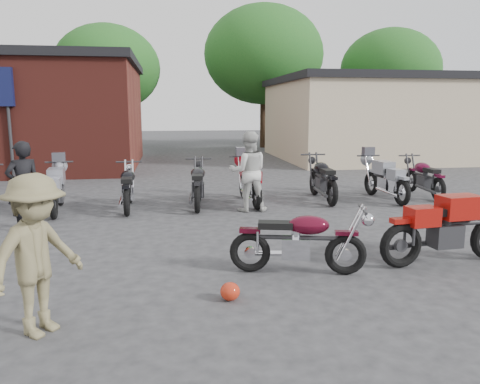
{
  "coord_description": "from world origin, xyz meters",
  "views": [
    {
      "loc": [
        -1.74,
        -6.04,
        2.32
      ],
      "look_at": [
        -0.52,
        1.85,
        0.9
      ],
      "focal_mm": 35.0,
      "sensor_mm": 36.0,
      "label": 1
    }
  ],
  "objects": [
    {
      "name": "ground",
      "position": [
        0.0,
        0.0,
        0.0
      ],
      "size": [
        90.0,
        90.0,
        0.0
      ],
      "primitive_type": "plane",
      "color": "#2C2C2E"
    },
    {
      "name": "stucco_building",
      "position": [
        8.5,
        15.0,
        1.75
      ],
      "size": [
        10.0,
        8.0,
        3.5
      ],
      "primitive_type": "cube",
      "color": "tan",
      "rests_on": "ground"
    },
    {
      "name": "tree_1",
      "position": [
        -5.0,
        22.0,
        3.7
      ],
      "size": [
        5.92,
        5.92,
        7.4
      ],
      "primitive_type": null,
      "color": "#134818",
      "rests_on": "ground"
    },
    {
      "name": "tree_2",
      "position": [
        4.0,
        22.0,
        4.4
      ],
      "size": [
        7.04,
        7.04,
        8.8
      ],
      "primitive_type": null,
      "color": "#134818",
      "rests_on": "ground"
    },
    {
      "name": "tree_3",
      "position": [
        12.0,
        22.0,
        3.8
      ],
      "size": [
        6.08,
        6.08,
        7.6
      ],
      "primitive_type": null,
      "color": "#134818",
      "rests_on": "ground"
    },
    {
      "name": "vintage_motorcycle",
      "position": [
        0.08,
        0.14,
        0.54
      ],
      "size": [
        1.96,
        1.04,
        1.08
      ],
      "primitive_type": null,
      "rotation": [
        0.0,
        0.0,
        -0.24
      ],
      "color": "#4A0919",
      "rests_on": "ground"
    },
    {
      "name": "sportbike",
      "position": [
        2.43,
        0.23,
        0.63
      ],
      "size": [
        2.23,
        0.94,
        1.26
      ],
      "primitive_type": null,
      "rotation": [
        0.0,
        0.0,
        0.11
      ],
      "color": "#AD140E",
      "rests_on": "ground"
    },
    {
      "name": "helmet",
      "position": [
        -1.03,
        -0.65,
        0.11
      ],
      "size": [
        0.26,
        0.26,
        0.23
      ],
      "primitive_type": "ellipsoid",
      "rotation": [
        0.0,
        0.0,
        0.05
      ],
      "color": "#B22913",
      "rests_on": "ground"
    },
    {
      "name": "person_dark",
      "position": [
        -4.48,
        3.28,
        0.86
      ],
      "size": [
        0.75,
        0.68,
        1.73
      ],
      "primitive_type": "imported",
      "rotation": [
        0.0,
        0.0,
        3.69
      ],
      "color": "black",
      "rests_on": "ground"
    },
    {
      "name": "person_light",
      "position": [
        0.06,
        4.37,
        0.91
      ],
      "size": [
        0.91,
        0.73,
        1.83
      ],
      "primitive_type": "imported",
      "rotation": [
        0.0,
        0.0,
        3.1
      ],
      "color": "silver",
      "rests_on": "ground"
    },
    {
      "name": "person_tan",
      "position": [
        -3.1,
        -1.19,
        0.85
      ],
      "size": [
        1.15,
        1.25,
        1.69
      ],
      "primitive_type": "imported",
      "rotation": [
        0.0,
        0.0,
        0.95
      ],
      "color": "olive",
      "rests_on": "ground"
    },
    {
      "name": "row_bike_1",
      "position": [
        -4.27,
        4.94,
        0.59
      ],
      "size": [
        0.91,
        2.1,
        1.18
      ],
      "primitive_type": null,
      "rotation": [
        0.0,
        0.0,
        1.69
      ],
      "color": "#9799A5",
      "rests_on": "ground"
    },
    {
      "name": "row_bike_2",
      "position": [
        -2.68,
        4.98,
        0.57
      ],
      "size": [
        0.72,
        2.0,
        1.15
      ],
      "primitive_type": null,
      "rotation": [
        0.0,
        0.0,
        1.6
      ],
      "color": "black",
      "rests_on": "ground"
    },
    {
      "name": "row_bike_3",
      "position": [
        -1.05,
        5.06,
        0.6
      ],
      "size": [
        0.85,
        2.11,
        1.19
      ],
      "primitive_type": null,
      "rotation": [
        0.0,
        0.0,
        1.48
      ],
      "color": "black",
      "rests_on": "ground"
    },
    {
      "name": "row_bike_4",
      "position": [
        0.24,
        5.24,
        0.61
      ],
      "size": [
        0.79,
        2.13,
        1.22
      ],
      "primitive_type": null,
      "rotation": [
        0.0,
        0.0,
        1.62
      ],
      "color": "#A70D1A",
      "rests_on": "ground"
    },
    {
      "name": "row_bike_5",
      "position": [
        2.15,
        5.33,
        0.61
      ],
      "size": [
        0.77,
        2.14,
        1.23
      ],
      "primitive_type": null,
      "rotation": [
        0.0,
        0.0,
        1.54
      ],
      "color": "black",
      "rests_on": "ground"
    },
    {
      "name": "row_bike_6",
      "position": [
        3.76,
        5.11,
        0.6
      ],
      "size": [
        0.83,
        2.11,
        1.2
      ],
      "primitive_type": null,
      "rotation": [
        0.0,
        0.0,
        1.65
      ],
      "color": "#91959E",
      "rests_on": "ground"
    },
    {
      "name": "row_bike_7",
      "position": [
        5.03,
        5.47,
        0.57
      ],
      "size": [
        0.71,
        1.99,
        1.14
      ],
      "primitive_type": null,
      "rotation": [
        0.0,
        0.0,
        1.54
      ],
      "color": "#4F0924",
      "rests_on": "ground"
    }
  ]
}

